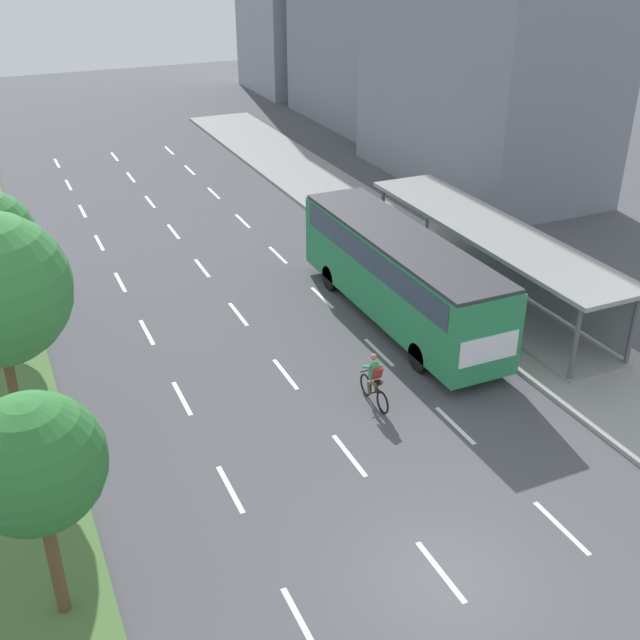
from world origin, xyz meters
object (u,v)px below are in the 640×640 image
Objects in this scene: cyclist at (375,382)px; median_tree_nearest at (34,464)px; bus_shelter at (495,255)px; bus at (399,269)px.

cyclist is 11.34m from median_tree_nearest.
median_tree_nearest reaches higher than bus_shelter.
bus is at bearing 34.35° from median_tree_nearest.
bus is (-4.28, -0.07, 0.20)m from bus_shelter.
bus is 5.89m from cyclist.
bus reaches higher than bus_shelter.
bus is 2.11× the size of median_tree_nearest.
bus_shelter is at bearing 31.51° from cyclist.
bus_shelter is 1.20× the size of bus.
cyclist is at bearing -126.25° from bus.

